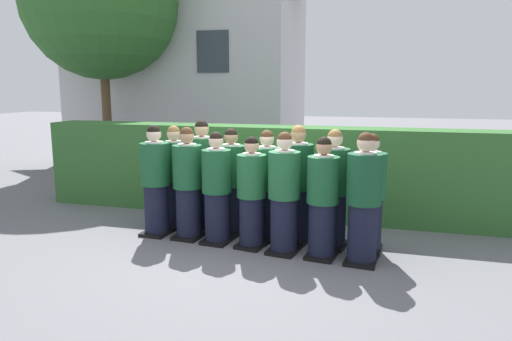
# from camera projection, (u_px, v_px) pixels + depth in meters

# --- Properties ---
(ground_plane) EXTENTS (60.00, 60.00, 0.00)m
(ground_plane) POSITION_uv_depth(u_px,v_px,m) (251.00, 247.00, 6.61)
(ground_plane) COLOR slate
(student_front_row_0) EXTENTS (0.43, 0.53, 1.67)m
(student_front_row_0) POSITION_uv_depth(u_px,v_px,m) (156.00, 183.00, 7.06)
(student_front_row_0) COLOR black
(student_front_row_0) RESTS_ON ground
(student_front_row_1) EXTENTS (0.43, 0.50, 1.65)m
(student_front_row_1) POSITION_uv_depth(u_px,v_px,m) (188.00, 186.00, 6.89)
(student_front_row_1) COLOR black
(student_front_row_1) RESTS_ON ground
(student_front_row_2) EXTENTS (0.42, 0.49, 1.60)m
(student_front_row_2) POSITION_uv_depth(u_px,v_px,m) (217.00, 191.00, 6.69)
(student_front_row_2) COLOR black
(student_front_row_2) RESTS_ON ground
(student_front_row_3) EXTENTS (0.43, 0.50, 1.56)m
(student_front_row_3) POSITION_uv_depth(u_px,v_px,m) (251.00, 195.00, 6.50)
(student_front_row_3) COLOR black
(student_front_row_3) RESTS_ON ground
(student_front_row_4) EXTENTS (0.44, 0.52, 1.64)m
(student_front_row_4) POSITION_uv_depth(u_px,v_px,m) (284.00, 196.00, 6.27)
(student_front_row_4) COLOR black
(student_front_row_4) RESTS_ON ground
(student_front_row_5) EXTENTS (0.42, 0.53, 1.60)m
(student_front_row_5) POSITION_uv_depth(u_px,v_px,m) (323.00, 201.00, 6.09)
(student_front_row_5) COLOR black
(student_front_row_5) RESTS_ON ground
(student_front_row_6) EXTENTS (0.44, 0.51, 1.67)m
(student_front_row_6) POSITION_uv_depth(u_px,v_px,m) (363.00, 202.00, 5.89)
(student_front_row_6) COLOR black
(student_front_row_6) RESTS_ON ground
(student_rear_row_0) EXTENTS (0.42, 0.49, 1.62)m
(student_rear_row_0) POSITION_uv_depth(u_px,v_px,m) (175.00, 179.00, 7.50)
(student_rear_row_0) COLOR black
(student_rear_row_0) RESTS_ON ground
(student_rear_row_1) EXTENTS (0.45, 0.52, 1.72)m
(student_rear_row_1) POSITION_uv_depth(u_px,v_px,m) (203.00, 178.00, 7.33)
(student_rear_row_1) COLOR black
(student_rear_row_1) RESTS_ON ground
(student_rear_row_2) EXTENTS (0.45, 0.54, 1.61)m
(student_rear_row_2) POSITION_uv_depth(u_px,v_px,m) (231.00, 184.00, 7.11)
(student_rear_row_2) COLOR black
(student_rear_row_2) RESTS_ON ground
(student_rear_row_3) EXTENTS (0.42, 0.52, 1.61)m
(student_rear_row_3) POSITION_uv_depth(u_px,v_px,m) (267.00, 187.00, 6.89)
(student_rear_row_3) COLOR black
(student_rear_row_3) RESTS_ON ground
(student_rear_row_4) EXTENTS (0.48, 0.57, 1.69)m
(student_rear_row_4) POSITION_uv_depth(u_px,v_px,m) (298.00, 187.00, 6.73)
(student_rear_row_4) COLOR black
(student_rear_row_4) RESTS_ON ground
(student_rear_row_5) EXTENTS (0.45, 0.53, 1.65)m
(student_rear_row_5) POSITION_uv_depth(u_px,v_px,m) (333.00, 192.00, 6.50)
(student_rear_row_5) COLOR black
(student_rear_row_5) RESTS_ON ground
(student_rear_row_6) EXTENTS (0.42, 0.48, 1.61)m
(student_rear_row_6) POSITION_uv_depth(u_px,v_px,m) (369.00, 196.00, 6.32)
(student_rear_row_6) COLOR black
(student_rear_row_6) RESTS_ON ground
(hedge) EXTENTS (8.78, 0.70, 1.55)m
(hedge) POSITION_uv_depth(u_px,v_px,m) (280.00, 171.00, 8.16)
(hedge) COLOR #33662D
(hedge) RESTS_ON ground
(school_building_main) EXTENTS (7.19, 3.72, 7.10)m
(school_building_main) POSITION_uv_depth(u_px,v_px,m) (187.00, 40.00, 14.55)
(school_building_main) COLOR silver
(school_building_main) RESTS_ON ground
(oak_tree_left) EXTENTS (4.04, 4.04, 6.44)m
(oak_tree_left) POSITION_uv_depth(u_px,v_px,m) (101.00, 2.00, 12.29)
(oak_tree_left) COLOR brown
(oak_tree_left) RESTS_ON ground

